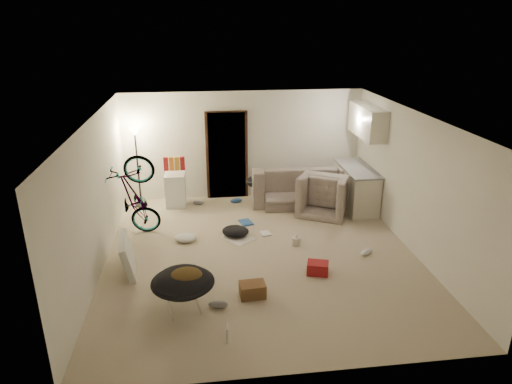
{
  "coord_description": "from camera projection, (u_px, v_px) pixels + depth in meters",
  "views": [
    {
      "loc": [
        -1.02,
        -7.24,
        3.98
      ],
      "look_at": [
        -0.02,
        0.6,
        0.99
      ],
      "focal_mm": 32.0,
      "sensor_mm": 36.0,
      "label": 1
    }
  ],
  "objects": [
    {
      "name": "drink_case_b",
      "position": [
        318.0,
        268.0,
        7.61
      ],
      "size": [
        0.41,
        0.35,
        0.2
      ],
      "primitive_type": "cube",
      "rotation": [
        0.0,
        0.0,
        -0.3
      ],
      "color": "maroon",
      "rests_on": "floor"
    },
    {
      "name": "mini_fridge",
      "position": [
        176.0,
        190.0,
        10.29
      ],
      "size": [
        0.46,
        0.46,
        0.76
      ],
      "primitive_type": "cube",
      "rotation": [
        0.0,
        0.0,
        -0.02
      ],
      "color": "white",
      "rests_on": "floor"
    },
    {
      "name": "armchair",
      "position": [
        326.0,
        197.0,
        10.03
      ],
      "size": [
        1.33,
        1.28,
        0.67
      ],
      "primitive_type": "imported",
      "rotation": [
        0.0,
        0.0,
        2.64
      ],
      "color": "#3A423A",
      "rests_on": "floor"
    },
    {
      "name": "snack_box_1",
      "position": [
        171.0,
        164.0,
        10.07
      ],
      "size": [
        0.1,
        0.07,
        0.3
      ],
      "primitive_type": "cube",
      "rotation": [
        0.0,
        0.0,
        0.02
      ],
      "color": "orange",
      "rests_on": "mini_fridge"
    },
    {
      "name": "wall_front",
      "position": [
        299.0,
        285.0,
        5.02
      ],
      "size": [
        5.5,
        0.02,
        2.5
      ],
      "primitive_type": "cube",
      "color": "white",
      "rests_on": "floor"
    },
    {
      "name": "shoe_2",
      "position": [
        207.0,
        284.0,
        7.24
      ],
      "size": [
        0.22,
        0.25,
        0.09
      ],
      "primitive_type": "ellipsoid",
      "rotation": [
        0.0,
        0.0,
        0.97
      ],
      "color": "#2E5AA8",
      "rests_on": "floor"
    },
    {
      "name": "shoe_4",
      "position": [
        367.0,
        252.0,
        8.23
      ],
      "size": [
        0.31,
        0.26,
        0.11
      ],
      "primitive_type": "ellipsoid",
      "rotation": [
        0.0,
        0.0,
        0.56
      ],
      "color": "white",
      "rests_on": "floor"
    },
    {
      "name": "sofa",
      "position": [
        299.0,
        188.0,
        10.56
      ],
      "size": [
        2.22,
        0.93,
        0.64
      ],
      "primitive_type": "imported",
      "rotation": [
        0.0,
        0.0,
        3.11
      ],
      "color": "#3A423A",
      "rests_on": "floor"
    },
    {
      "name": "snack_box_2",
      "position": [
        177.0,
        164.0,
        10.08
      ],
      "size": [
        0.11,
        0.09,
        0.3
      ],
      "primitive_type": "cube",
      "rotation": [
        0.0,
        0.0,
        0.26
      ],
      "color": "gold",
      "rests_on": "mini_fridge"
    },
    {
      "name": "ceiling",
      "position": [
        262.0,
        117.0,
        7.36
      ],
      "size": [
        5.5,
        6.0,
        0.02
      ],
      "primitive_type": "cube",
      "color": "white",
      "rests_on": "wall_back"
    },
    {
      "name": "kitchen_counter",
      "position": [
        356.0,
        188.0,
        10.24
      ],
      "size": [
        0.6,
        1.5,
        0.88
      ],
      "primitive_type": "cube",
      "color": "beige",
      "rests_on": "floor"
    },
    {
      "name": "clothes_lump_c",
      "position": [
        185.0,
        238.0,
        8.75
      ],
      "size": [
        0.5,
        0.47,
        0.13
      ],
      "primitive_type": "ellipsoid",
      "rotation": [
        0.0,
        0.0,
        -0.34
      ],
      "color": "silver",
      "rests_on": "floor"
    },
    {
      "name": "door_trim",
      "position": [
        227.0,
        156.0,
        10.57
      ],
      "size": [
        0.97,
        0.04,
        2.1
      ],
      "primitive_type": "cube",
      "color": "#311B11",
      "rests_on": "floor"
    },
    {
      "name": "shoe_1",
      "position": [
        198.0,
        203.0,
        10.47
      ],
      "size": [
        0.27,
        0.18,
        0.09
      ],
      "primitive_type": "ellipsoid",
      "rotation": [
        0.0,
        0.0,
        -0.34
      ],
      "color": "slate",
      "rests_on": "floor"
    },
    {
      "name": "newspaper",
      "position": [
        238.0,
        238.0,
        8.88
      ],
      "size": [
        0.73,
        0.76,
        0.01
      ],
      "primitive_type": "cube",
      "rotation": [
        0.0,
        0.0,
        0.64
      ],
      "color": "silver",
      "rests_on": "floor"
    },
    {
      "name": "wall_back",
      "position": [
        244.0,
        145.0,
        10.6
      ],
      "size": [
        5.5,
        0.02,
        2.5
      ],
      "primitive_type": "cube",
      "color": "white",
      "rests_on": "floor"
    },
    {
      "name": "saucer_chair",
      "position": [
        183.0,
        287.0,
        6.54
      ],
      "size": [
        0.91,
        0.91,
        0.65
      ],
      "color": "silver",
      "rests_on": "floor"
    },
    {
      "name": "book_white",
      "position": [
        265.0,
        233.0,
        9.04
      ],
      "size": [
        0.23,
        0.27,
        0.02
      ],
      "primitive_type": "cube",
      "rotation": [
        0.0,
        0.0,
        0.2
      ],
      "color": "silver",
      "rests_on": "floor"
    },
    {
      "name": "wall_left",
      "position": [
        95.0,
        197.0,
        7.48
      ],
      "size": [
        0.02,
        6.0,
        2.5
      ],
      "primitive_type": "cube",
      "color": "white",
      "rests_on": "floor"
    },
    {
      "name": "book_asset",
      "position": [
        227.0,
        344.0,
        5.96
      ],
      "size": [
        0.26,
        0.21,
        0.02
      ],
      "primitive_type": "imported",
      "rotation": [
        0.0,
        0.0,
        1.41
      ],
      "color": "maroon",
      "rests_on": "floor"
    },
    {
      "name": "doorway",
      "position": [
        227.0,
        156.0,
        10.6
      ],
      "size": [
        0.85,
        0.1,
        2.04
      ],
      "primitive_type": "cube",
      "color": "black",
      "rests_on": "floor"
    },
    {
      "name": "hoodie",
      "position": [
        186.0,
        276.0,
        6.45
      ],
      "size": [
        0.52,
        0.44,
        0.22
      ],
      "primitive_type": "ellipsoid",
      "rotation": [
        0.0,
        0.0,
        0.1
      ],
      "color": "#533C1C",
      "rests_on": "saucer_chair"
    },
    {
      "name": "book_blue",
      "position": [
        246.0,
        222.0,
        9.52
      ],
      "size": [
        0.3,
        0.36,
        0.03
      ],
      "primitive_type": "cube",
      "rotation": [
        0.0,
        0.0,
        0.27
      ],
      "color": "#2E5AA8",
      "rests_on": "floor"
    },
    {
      "name": "floor_lamp",
      "position": [
        136.0,
        150.0,
        9.96
      ],
      "size": [
        0.28,
        0.28,
        1.81
      ],
      "color": "black",
      "rests_on": "floor"
    },
    {
      "name": "snack_box_3",
      "position": [
        182.0,
        163.0,
        10.1
      ],
      "size": [
        0.11,
        0.08,
        0.3
      ],
      "primitive_type": "cube",
      "rotation": [
        0.0,
        0.0,
        0.1
      ],
      "color": "maroon",
      "rests_on": "mini_fridge"
    },
    {
      "name": "floor",
      "position": [
        261.0,
        255.0,
        8.26
      ],
      "size": [
        5.5,
        6.0,
        0.02
      ],
      "primitive_type": "cube",
      "color": "#BAAA8F",
      "rests_on": "ground"
    },
    {
      "name": "snack_box_0",
      "position": [
        166.0,
        164.0,
        10.05
      ],
      "size": [
        0.1,
        0.07,
        0.3
      ],
      "primitive_type": "cube",
      "rotation": [
        0.0,
        0.0,
        -0.03
      ],
      "color": "maroon",
      "rests_on": "mini_fridge"
    },
    {
      "name": "kitchen_uppers",
      "position": [
        367.0,
        121.0,
        9.72
      ],
      "size": [
        0.38,
        1.4,
        0.65
      ],
      "primitive_type": "cube",
      "color": "beige",
      "rests_on": "wall_right"
    },
    {
      "name": "wall_right",
      "position": [
        414.0,
        183.0,
        8.14
      ],
      "size": [
        0.02,
        6.0,
        2.5
      ],
      "primitive_type": "cube",
      "color": "white",
      "rests_on": "floor"
    },
    {
      "name": "drink_case_a",
      "position": [
        252.0,
        290.0,
        6.97
      ],
      "size": [
        0.4,
        0.3,
        0.22
      ],
      "primitive_type": "cube",
      "rotation": [
        0.0,
        0.0,
        0.06
      ],
      "color": "brown",
      "rests_on": "floor"
    },
    {
      "name": "clothes_lump_a",
      "position": [
        235.0,
        231.0,
        8.97
      ],
      "size": [
        0.66,
        0.62,
        0.17
      ],
      "primitive_type": "ellipsoid",
      "rotation": [
        0.0,
        0.0,
        -0.37
      ],
      "color": "black",
      "rests_on": "floor"
    },
    {
      "name": "shoe_0",
      "position": [
        236.0,
        200.0,
        10.57
      ],
      "size": [
        0.31,
        0.19,
        0.11
      ],
      "primitive_type": "ellipsoid",
      "rotation": [
        0.0,
        0.0,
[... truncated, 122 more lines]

